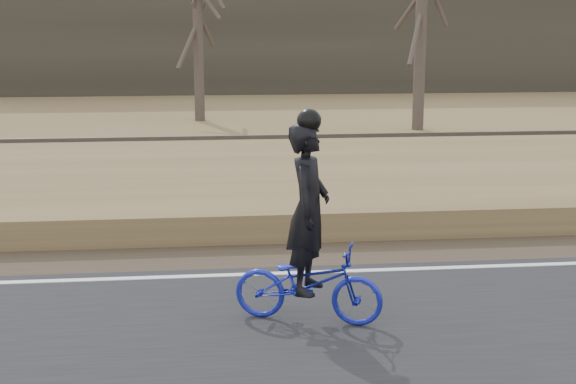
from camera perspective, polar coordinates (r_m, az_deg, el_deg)
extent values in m
cube|color=slate|center=(18.69, -19.83, 1.70)|extent=(120.00, 3.00, 0.45)
cube|color=brown|center=(19.32, -19.43, 3.36)|extent=(120.00, 0.07, 0.15)
cube|color=#383328|center=(40.15, -12.82, 11.17)|extent=(120.00, 4.00, 6.00)
imported|color=#171F9F|center=(8.89, 1.45, -6.51)|extent=(1.76, 1.11, 0.87)
imported|color=black|center=(8.66, 1.48, -1.19)|extent=(0.65, 0.79, 1.87)
sphere|color=black|center=(8.50, 1.51, 5.09)|extent=(0.26, 0.26, 0.26)
cylinder|color=#4F423A|center=(27.90, -6.45, 12.54)|extent=(0.36, 0.36, 7.31)
cylinder|color=#4F423A|center=(25.66, 9.47, 12.80)|extent=(0.36, 0.36, 7.56)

